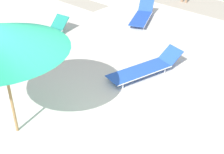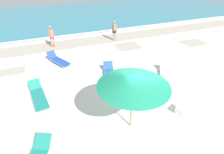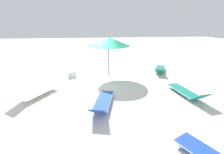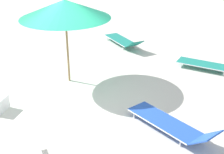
{
  "view_description": "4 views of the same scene",
  "coord_description": "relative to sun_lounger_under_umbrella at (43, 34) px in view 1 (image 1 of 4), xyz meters",
  "views": [
    {
      "loc": [
        4.07,
        -3.3,
        4.58
      ],
      "look_at": [
        0.06,
        1.11,
        0.87
      ],
      "focal_mm": 50.0,
      "sensor_mm": 36.0,
      "label": 1
    },
    {
      "loc": [
        -3.55,
        -5.26,
        5.43
      ],
      "look_at": [
        -0.82,
        1.34,
        1.04
      ],
      "focal_mm": 28.0,
      "sensor_mm": 36.0,
      "label": 2
    },
    {
      "loc": [
        -0.04,
        8.33,
        3.23
      ],
      "look_at": [
        -0.8,
        1.92,
        0.94
      ],
      "focal_mm": 24.0,
      "sensor_mm": 36.0,
      "label": 3
    },
    {
      "loc": [
        5.33,
        5.36,
        4.19
      ],
      "look_at": [
        -0.73,
        0.91,
        0.69
      ],
      "focal_mm": 50.0,
      "sensor_mm": 36.0,
      "label": 4
    }
  ],
  "objects": [
    {
      "name": "ground_plane",
      "position": [
        4.29,
        -2.36,
        -0.29
      ],
      "size": [
        60.0,
        60.0,
        0.16
      ],
      "color": "silver"
    },
    {
      "name": "sun_lounger_near_water_left",
      "position": [
        3.99,
        0.53,
        -0.0
      ],
      "size": [
        1.16,
        2.38,
        0.53
      ],
      "rotation": [
        0.0,
        0.0,
        -0.25
      ],
      "color": "blue",
      "rests_on": "ground_plane"
    },
    {
      "name": "sun_lounger_near_water_right",
      "position": [
        1.44,
        3.66,
        0.01
      ],
      "size": [
        1.4,
        2.06,
        0.6
      ],
      "rotation": [
        0.0,
        0.0,
        0.44
      ],
      "color": "blue",
      "rests_on": "ground_plane"
    },
    {
      "name": "sun_lounger_under_umbrella",
      "position": [
        0.0,
        0.0,
        0.0
      ],
      "size": [
        0.88,
        2.25,
        0.56
      ],
      "rotation": [
        0.0,
        0.0,
        0.13
      ],
      "color": "#1E8475",
      "rests_on": "ground_plane"
    }
  ]
}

